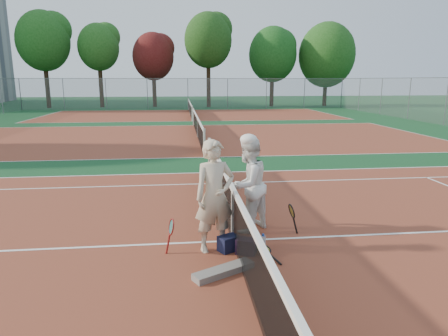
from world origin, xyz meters
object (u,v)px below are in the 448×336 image
object	(u,v)px
racket_spare	(263,251)
racket_black_held	(291,219)
water_bottle	(263,244)
racket_red	(172,236)
sports_bag_navy	(229,243)
sports_bag_purple	(246,246)
player_b	(248,185)
player_a	(215,196)
net_main	(233,214)

from	to	relation	value
racket_spare	racket_black_held	bearing A→B (deg)	-65.87
water_bottle	racket_spare	bearing A→B (deg)	-96.89
racket_red	water_bottle	xyz separation A→B (m)	(1.52, -0.17, -0.15)
racket_black_held	sports_bag_navy	distance (m)	1.42
sports_bag_purple	player_b	bearing A→B (deg)	79.22
racket_red	racket_spare	size ratio (longest dim) A/B	1.00
player_b	sports_bag_navy	distance (m)	1.29
water_bottle	player_a	bearing A→B (deg)	164.43
racket_black_held	sports_bag_purple	size ratio (longest dim) A/B	1.82
racket_red	racket_spare	bearing A→B (deg)	-25.19
sports_bag_purple	water_bottle	distance (m)	0.29
racket_spare	sports_bag_navy	size ratio (longest dim) A/B	1.76
player_a	net_main	bearing A→B (deg)	27.35
sports_bag_navy	racket_red	bearing A→B (deg)	178.62
net_main	racket_spare	distance (m)	0.89
player_b	racket_black_held	world-z (taller)	player_b
racket_black_held	water_bottle	xyz separation A→B (m)	(-0.70, -0.77, -0.14)
player_b	racket_spare	bearing A→B (deg)	50.22
player_b	sports_bag_purple	bearing A→B (deg)	35.76
racket_red	racket_black_held	distance (m)	2.30
player_a	racket_black_held	distance (m)	1.72
player_b	racket_black_held	distance (m)	1.04
net_main	water_bottle	bearing A→B (deg)	-51.48
player_a	water_bottle	xyz separation A→B (m)	(0.79, -0.22, -0.81)
racket_spare	net_main	bearing A→B (deg)	8.10
racket_spare	sports_bag_purple	world-z (taller)	sports_bag_purple
player_b	racket_red	distance (m)	1.80
net_main	water_bottle	distance (m)	0.80
racket_black_held	sports_bag_navy	xyz separation A→B (m)	(-1.26, -0.62, -0.16)
net_main	sports_bag_navy	xyz separation A→B (m)	(-0.12, -0.41, -0.38)
player_b	sports_bag_purple	distance (m)	1.33
racket_spare	sports_bag_navy	world-z (taller)	sports_bag_navy
player_a	racket_red	world-z (taller)	player_a
racket_red	water_bottle	bearing A→B (deg)	-22.04
player_b	racket_spare	distance (m)	1.42
sports_bag_purple	sports_bag_navy	bearing A→B (deg)	151.31
racket_black_held	racket_spare	size ratio (longest dim) A/B	0.98
player_a	racket_spare	distance (m)	1.22
player_b	sports_bag_purple	size ratio (longest dim) A/B	5.66
player_a	racket_spare	size ratio (longest dim) A/B	3.21
net_main	racket_spare	bearing A→B (deg)	-55.95
player_a	water_bottle	world-z (taller)	player_a
player_b	water_bottle	size ratio (longest dim) A/B	6.06
racket_red	racket_black_held	xyz separation A→B (m)	(2.23, 0.59, -0.00)
sports_bag_navy	sports_bag_purple	xyz separation A→B (m)	(0.28, -0.15, -0.00)
racket_red	player_b	bearing A→B (deg)	15.87
net_main	sports_bag_purple	size ratio (longest dim) A/B	34.14
player_a	racket_black_held	size ratio (longest dim) A/B	3.26
player_b	racket_black_held	xyz separation A→B (m)	(0.78, -0.29, -0.62)
player_a	sports_bag_navy	size ratio (longest dim) A/B	5.66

